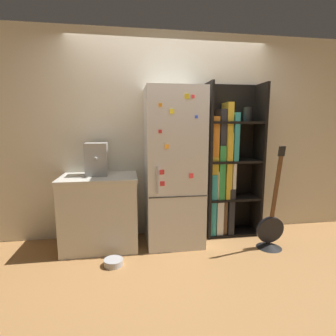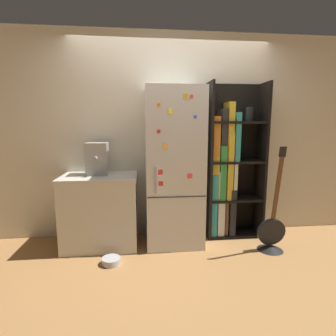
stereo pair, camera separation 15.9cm
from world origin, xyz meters
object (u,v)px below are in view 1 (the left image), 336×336
(espresso_machine, at_px, (97,159))
(pet_bowl, at_px, (113,262))
(refrigerator, at_px, (174,168))
(guitar, at_px, (270,234))
(bookshelf, at_px, (226,168))

(espresso_machine, height_order, pet_bowl, espresso_machine)
(refrigerator, height_order, espresso_machine, refrigerator)
(espresso_machine, distance_m, guitar, 2.23)
(bookshelf, xyz_separation_m, guitar, (0.38, -0.52, -0.71))
(refrigerator, bearing_deg, bookshelf, 12.18)
(guitar, bearing_deg, espresso_machine, 168.09)
(bookshelf, distance_m, espresso_machine, 1.64)
(guitar, bearing_deg, refrigerator, 161.79)
(bookshelf, relative_size, guitar, 1.61)
(espresso_machine, xyz_separation_m, pet_bowl, (0.18, -0.55, -1.01))
(espresso_machine, bearing_deg, bookshelf, 3.31)
(refrigerator, height_order, guitar, refrigerator)
(refrigerator, bearing_deg, espresso_machine, 176.12)
(guitar, distance_m, pet_bowl, 1.83)
(refrigerator, xyz_separation_m, guitar, (1.10, -0.36, -0.76))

